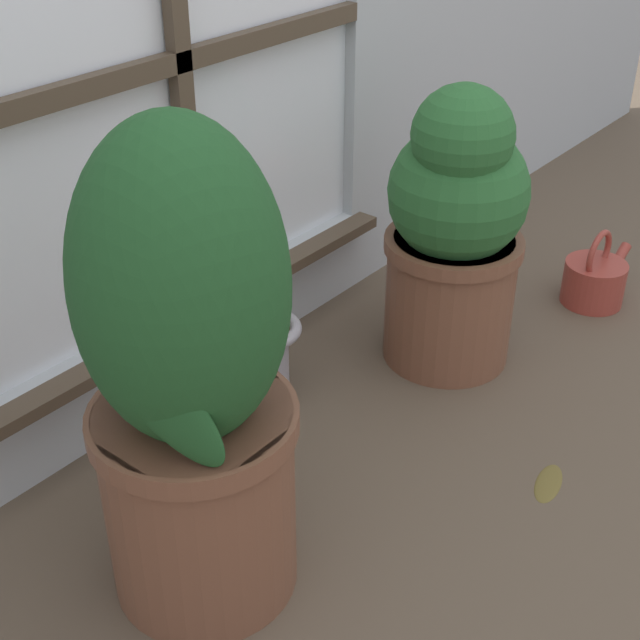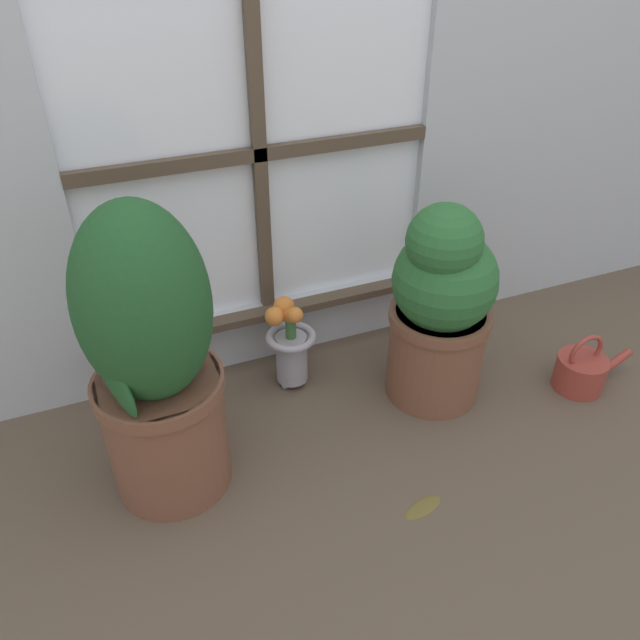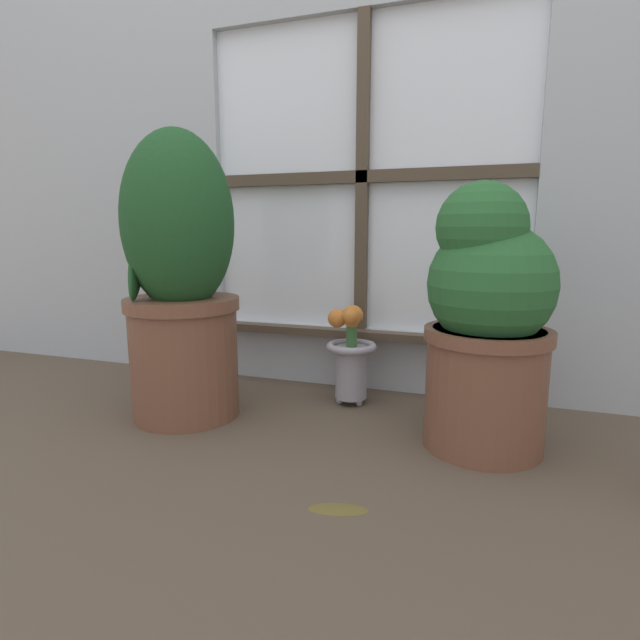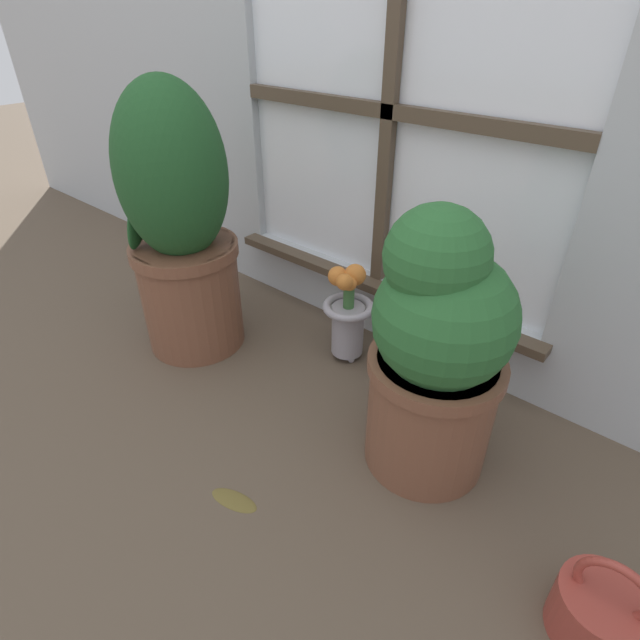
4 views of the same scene
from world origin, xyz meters
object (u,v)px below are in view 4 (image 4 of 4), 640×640
(potted_plant_left, at_px, (180,227))
(potted_plant_right, at_px, (437,351))
(watering_can, at_px, (602,614))
(flower_vase, at_px, (348,313))

(potted_plant_left, relative_size, potted_plant_right, 1.25)
(potted_plant_left, relative_size, watering_can, 2.89)
(potted_plant_right, distance_m, watering_can, 0.51)
(flower_vase, bearing_deg, watering_can, -23.35)
(potted_plant_right, bearing_deg, watering_can, -19.55)
(potted_plant_right, xyz_separation_m, watering_can, (0.42, -0.15, -0.24))
(potted_plant_right, relative_size, flower_vase, 2.12)
(potted_plant_left, distance_m, flower_vase, 0.51)
(flower_vase, bearing_deg, potted_plant_right, -27.42)
(flower_vase, distance_m, watering_can, 0.86)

